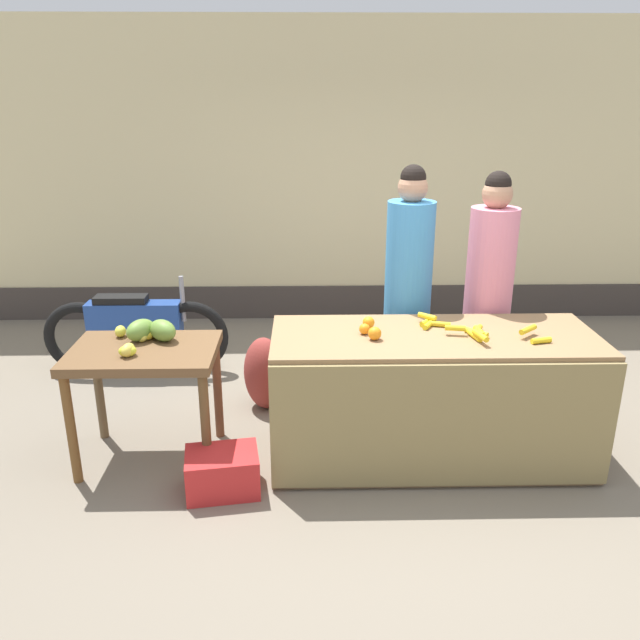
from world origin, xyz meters
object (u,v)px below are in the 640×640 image
Objects in this scene: parked_motorcycle at (135,329)px; produce_crate at (222,472)px; vendor_woman_blue_shirt at (408,294)px; produce_sack at (265,373)px; vendor_woman_pink_shirt at (488,298)px.

produce_crate is (0.96, -1.81, -0.27)m from parked_motorcycle.
parked_motorcycle reaches higher than produce_crate.
parked_motorcycle is 2.07m from produce_crate.
vendor_woman_blue_shirt reaches higher than produce_sack.
produce_sack is (-1.65, 0.11, -0.63)m from vendor_woman_pink_shirt.
parked_motorcycle is at bearing 164.02° from vendor_woman_pink_shirt.
produce_crate is (-1.26, -1.04, -0.81)m from vendor_woman_blue_shirt.
produce_sack is at bearing -31.08° from parked_motorcycle.
vendor_woman_pink_shirt reaches higher than produce_crate.
vendor_woman_pink_shirt reaches higher than produce_sack.
vendor_woman_pink_shirt is 1.77m from produce_sack.
vendor_woman_blue_shirt is 1.25m from produce_sack.
vendor_woman_pink_shirt is at bearing -3.52° from vendor_woman_blue_shirt.
produce_sack is (0.19, 1.11, 0.16)m from produce_crate.
vendor_woman_pink_shirt is (0.58, -0.04, -0.02)m from vendor_woman_blue_shirt.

